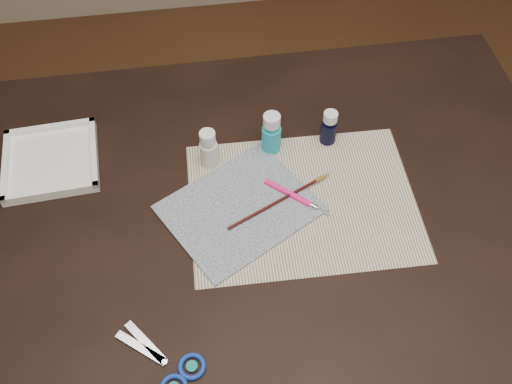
{
  "coord_description": "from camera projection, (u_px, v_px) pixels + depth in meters",
  "views": [
    {
      "loc": [
        -0.1,
        -0.64,
        1.67
      ],
      "look_at": [
        0.0,
        0.0,
        0.8
      ],
      "focal_mm": 40.0,
      "sensor_mm": 36.0,
      "label": 1
    }
  ],
  "objects": [
    {
      "name": "paint_bottle_white",
      "position": [
        209.0,
        148.0,
        1.16
      ],
      "size": [
        0.04,
        0.04,
        0.09
      ],
      "primitive_type": "cylinder",
      "rotation": [
        0.0,
        0.0,
        0.15
      ],
      "color": "silver",
      "rests_on": "table"
    },
    {
      "name": "table",
      "position": [
        256.0,
        293.0,
        1.43
      ],
      "size": [
        1.3,
        0.9,
        0.75
      ],
      "primitive_type": "cube",
      "color": "black",
      "rests_on": "ground"
    },
    {
      "name": "ground",
      "position": [
        256.0,
        351.0,
        1.74
      ],
      "size": [
        3.5,
        3.5,
        0.02
      ],
      "primitive_type": "cube",
      "color": "#422614",
      "rests_on": "ground"
    },
    {
      "name": "canvas",
      "position": [
        240.0,
        208.0,
        1.12
      ],
      "size": [
        0.35,
        0.33,
        0.0
      ],
      "primitive_type": "cube",
      "rotation": [
        0.0,
        0.0,
        0.51
      ],
      "color": "#111E3B",
      "rests_on": "paper"
    },
    {
      "name": "paint_bottle_cyan",
      "position": [
        271.0,
        133.0,
        1.18
      ],
      "size": [
        0.05,
        0.05,
        0.1
      ],
      "primitive_type": "cylinder",
      "rotation": [
        0.0,
        0.0,
        -0.39
      ],
      "color": "#20A8BE",
      "rests_on": "table"
    },
    {
      "name": "paper",
      "position": [
        303.0,
        201.0,
        1.14
      ],
      "size": [
        0.46,
        0.35,
        0.0
      ],
      "primitive_type": "cube",
      "rotation": [
        0.0,
        0.0,
        -0.03
      ],
      "color": "silver",
      "rests_on": "table"
    },
    {
      "name": "paintbrush",
      "position": [
        282.0,
        199.0,
        1.13
      ],
      "size": [
        0.23,
        0.11,
        0.01
      ],
      "primitive_type": null,
      "rotation": [
        0.0,
        0.0,
        0.44
      ],
      "color": "black",
      "rests_on": "canvas"
    },
    {
      "name": "scissors",
      "position": [
        155.0,
        360.0,
        0.94
      ],
      "size": [
        0.2,
        0.18,
        0.01
      ],
      "primitive_type": null,
      "rotation": [
        0.0,
        0.0,
        2.46
      ],
      "color": "silver",
      "rests_on": "table"
    },
    {
      "name": "craft_knife",
      "position": [
        299.0,
        199.0,
        1.13
      ],
      "size": [
        0.12,
        0.11,
        0.01
      ],
      "primitive_type": null,
      "rotation": [
        0.0,
        0.0,
        -0.74
      ],
      "color": "#FF1D81",
      "rests_on": "paper"
    },
    {
      "name": "palette_tray",
      "position": [
        51.0,
        160.0,
        1.19
      ],
      "size": [
        0.2,
        0.2,
        0.02
      ],
      "primitive_type": "cube",
      "rotation": [
        0.0,
        0.0,
        0.06
      ],
      "color": "white",
      "rests_on": "table"
    },
    {
      "name": "paint_bottle_navy",
      "position": [
        329.0,
        127.0,
        1.2
      ],
      "size": [
        0.04,
        0.04,
        0.08
      ],
      "primitive_type": "cylinder",
      "rotation": [
        0.0,
        0.0,
        -0.28
      ],
      "color": "black",
      "rests_on": "table"
    }
  ]
}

